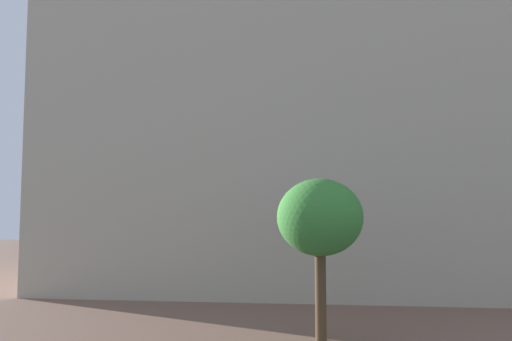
{
  "coord_description": "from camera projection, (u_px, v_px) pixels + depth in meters",
  "views": [
    {
      "loc": [
        1.64,
        -2.8,
        4.12
      ],
      "look_at": [
        0.16,
        9.87,
        5.14
      ],
      "focal_mm": 36.35,
      "sensor_mm": 36.0,
      "label": 1
    }
  ],
  "objects": [
    {
      "name": "tree_curb_far",
      "position": [
        320.0,
        218.0,
        16.9
      ],
      "size": [
        2.81,
        2.81,
        5.22
      ],
      "color": "#4C3823",
      "rests_on": "ground_plane"
    },
    {
      "name": "landmark_building",
      "position": [
        306.0,
        85.0,
        31.15
      ],
      "size": [
        27.31,
        14.77,
        40.21
      ],
      "color": "#B2A893",
      "rests_on": "ground_plane"
    }
  ]
}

